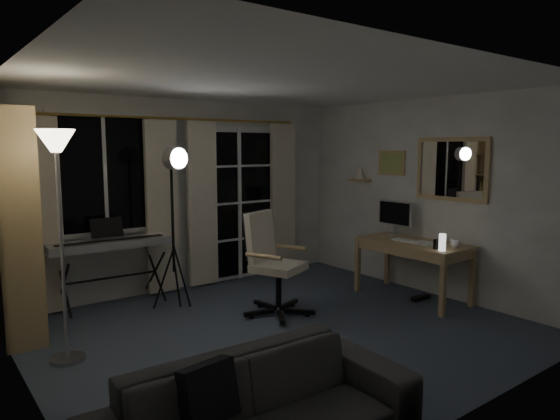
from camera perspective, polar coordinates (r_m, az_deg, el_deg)
The scene contains 17 objects.
floor at distance 5.09m, azimuth 0.21°, elevation -13.70°, with size 4.50×4.00×0.02m, color #3D4859.
window at distance 6.05m, azimuth -19.46°, elevation 3.90°, with size 1.20×0.08×1.40m.
french_door at distance 6.85m, azimuth -4.81°, elevation 0.65°, with size 1.32×0.09×2.11m.
curtains at distance 6.33m, azimuth -11.17°, elevation 0.62°, with size 3.60×0.07×2.13m.
bookshelf at distance 5.34m, azimuth -28.57°, elevation -2.12°, with size 0.38×1.02×2.16m.
torchiere_lamp at distance 4.46m, azimuth -24.08°, elevation 3.52°, with size 0.37×0.37×1.95m.
keyboard_piano at distance 5.86m, azimuth -18.84°, elevation -3.84°, with size 1.33×0.68×0.95m.
studio_light at distance 5.58m, azimuth -11.94°, elevation 3.69°, with size 0.40×0.41×1.84m.
office_chair at distance 5.43m, azimuth -1.35°, elevation -5.02°, with size 0.77×0.76×1.12m.
desk at distance 6.14m, azimuth 14.95°, elevation -4.30°, with size 0.67×1.31×0.69m.
monitor at distance 6.51m, azimuth 13.00°, elevation -0.47°, with size 0.17×0.50×0.43m.
desk_clutter at distance 5.98m, azimuth 16.27°, elevation -5.28°, with size 0.40×0.79×0.88m.
mug at distance 5.91m, azimuth 19.43°, elevation -3.51°, with size 0.11×0.09×0.11m, color silver.
wall_mirror at distance 6.16m, azimuth 19.02°, elevation 4.43°, with size 0.04×0.94×0.74m.
framed_print at distance 6.70m, azimuth 12.66°, elevation 5.28°, with size 0.03×0.42×0.32m.
wall_shelf at distance 7.00m, azimuth 9.12°, elevation 3.86°, with size 0.16×0.30×0.18m.
sofa at distance 3.07m, azimuth -2.38°, elevation -20.55°, with size 1.97×0.64×0.76m.
Camera 1 is at (-2.88, -3.78, 1.81)m, focal length 32.00 mm.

